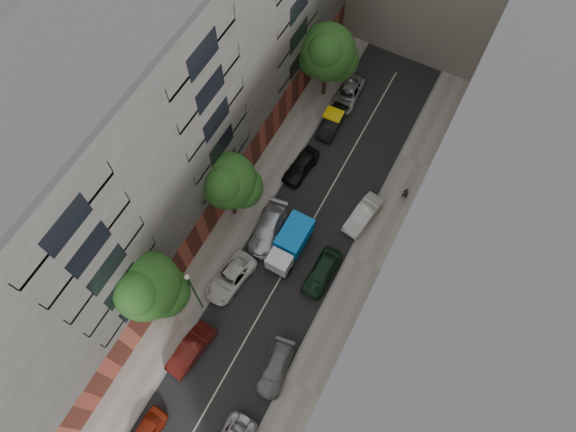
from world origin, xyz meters
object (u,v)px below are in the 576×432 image
Objects in this scene: car_left_5 at (333,122)px; tree_far at (327,54)px; car_left_3 at (268,229)px; car_right_3 at (363,215)px; tree_near at (147,289)px; car_left_6 at (348,94)px; car_left_1 at (191,350)px; car_right_2 at (322,272)px; lamp_post at (193,289)px; car_right_1 at (276,368)px; tarp_truck at (290,244)px; car_left_4 at (301,166)px; tree_mid at (229,183)px; car_left_2 at (230,278)px; pedestrian at (405,193)px.

tree_far is (-2.30, 2.90, 4.72)m from car_left_5.
car_right_3 is at bearing 29.22° from car_left_3.
car_left_5 is 0.46× the size of tree_near.
car_left_3 is 1.11× the size of car_left_6.
car_left_1 is 0.95× the size of car_left_6.
lamp_post is at bearing -134.42° from car_right_2.
car_left_5 is 0.53× the size of tree_far.
tree_far is at bearing 92.22° from lamp_post.
car_right_1 is 8.21m from car_right_2.
car_left_6 is at bearing 82.36° from car_left_3.
tarp_truck is 11.11m from car_left_1.
tree_far is at bearing -165.67° from car_left_6.
car_left_1 is 17.98m from car_left_4.
car_right_3 is 0.56× the size of tree_mid.
car_left_6 is at bearing 93.95° from car_left_4.
car_left_3 is 8.96m from lamp_post.
tree_far is (-8.70, 10.30, 4.71)m from car_right_3.
car_left_4 is 15.22m from lamp_post.
tree_near is 1.15× the size of tree_far.
car_left_5 reaches higher than car_left_2.
car_left_3 is at bearing 95.80° from car_left_1.
car_left_6 is (-0.13, 3.60, -0.05)m from car_left_5.
car_right_1 is at bearing -83.11° from car_right_3.
car_left_5 is at bearing 139.65° from car_right_3.
car_left_4 is 17.77m from tree_near.
tree_mid is at bearing 172.29° from car_right_2.
car_left_2 is at bearing -121.73° from tarp_truck.
car_left_4 is 0.52× the size of tree_far.
car_left_1 reaches higher than car_left_4.
tree_mid is (0.19, 10.00, -1.22)m from tree_near.
tarp_truck is 1.14× the size of car_right_1.
car_right_1 is (6.20, 1.78, -0.09)m from car_left_1.
pedestrian is (12.06, 8.13, -4.38)m from tree_mid.
lamp_post reaches higher than pedestrian.
car_left_1 is 1.04× the size of car_left_5.
tree_near reaches higher than car_right_1.
car_left_4 is 0.91× the size of car_left_6.
tree_near is at bearing -121.33° from tarp_truck.
car_right_1 is 8.40m from lamp_post.
car_right_2 is at bearing 43.06° from tree_near.
car_left_6 is at bearing 17.96° from tree_far.
car_right_1 is at bearing -66.24° from car_left_3.
car_left_4 reaches higher than car_right_3.
pedestrian is (2.35, 3.42, 0.20)m from car_right_3.
tarp_truck is at bearing 167.90° from car_right_2.
car_right_1 is 11.11m from tree_near.
pedestrian reaches higher than car_left_4.
car_left_4 is 0.96× the size of car_right_1.
car_left_5 is 23.13m from tree_near.
tree_near is at bearing -139.47° from lamp_post.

